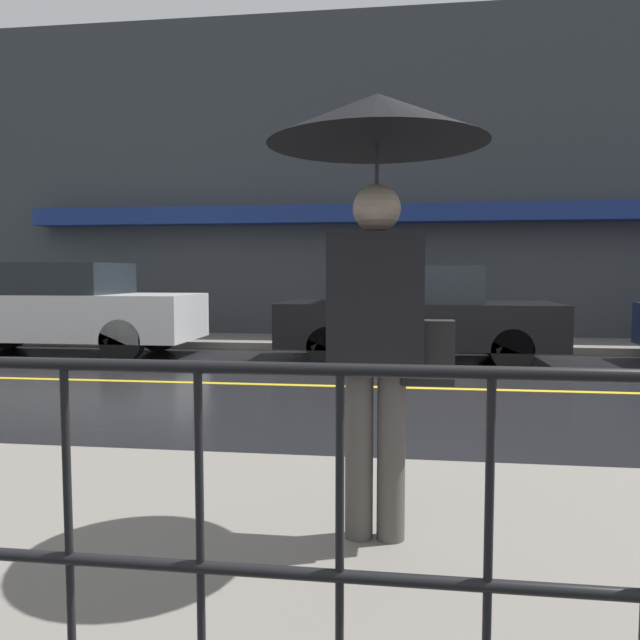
% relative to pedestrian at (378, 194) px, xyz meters
% --- Properties ---
extents(ground_plane, '(80.00, 80.00, 0.00)m').
position_rel_pedestrian_xyz_m(ground_plane, '(0.73, 4.74, -1.77)').
color(ground_plane, black).
extents(sidewalk_near, '(28.00, 2.86, 0.14)m').
position_rel_pedestrian_xyz_m(sidewalk_near, '(0.73, -0.13, -1.71)').
color(sidewalk_near, slate).
rests_on(sidewalk_near, ground_plane).
extents(sidewalk_far, '(28.00, 1.78, 0.14)m').
position_rel_pedestrian_xyz_m(sidewalk_far, '(0.73, 9.08, -1.71)').
color(sidewalk_far, slate).
rests_on(sidewalk_far, ground_plane).
extents(lane_marking, '(25.20, 0.12, 0.01)m').
position_rel_pedestrian_xyz_m(lane_marking, '(0.73, 4.74, -1.77)').
color(lane_marking, gold).
rests_on(lane_marking, ground_plane).
extents(building_storefront, '(28.00, 0.85, 6.71)m').
position_rel_pedestrian_xyz_m(building_storefront, '(0.73, 10.09, 1.54)').
color(building_storefront, '#383D42').
rests_on(building_storefront, ground_plane).
extents(pedestrian, '(1.02, 1.02, 2.09)m').
position_rel_pedestrian_xyz_m(pedestrian, '(0.00, 0.00, 0.00)').
color(pedestrian, '#4C4742').
rests_on(pedestrian, sidewalk_near).
extents(car_white, '(4.76, 1.72, 1.59)m').
position_rel_pedestrian_xyz_m(car_white, '(-5.80, 7.11, -0.96)').
color(car_white, silver).
rests_on(car_white, ground_plane).
extents(car_black, '(4.34, 1.79, 1.52)m').
position_rel_pedestrian_xyz_m(car_black, '(0.29, 7.11, -1.01)').
color(car_black, black).
rests_on(car_black, ground_plane).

